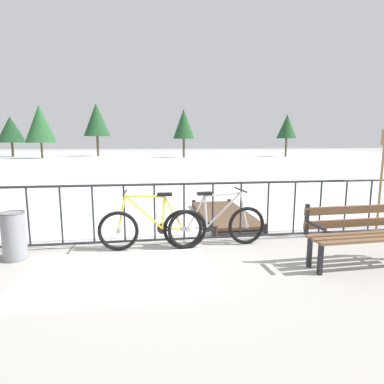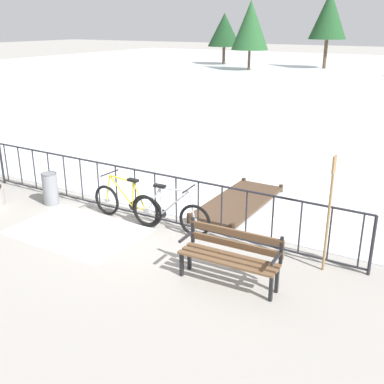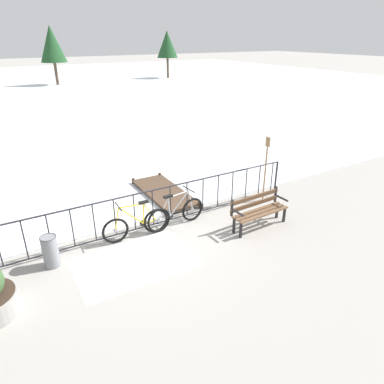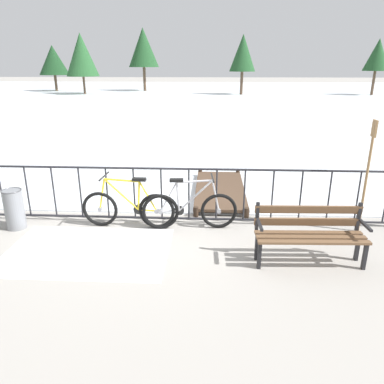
# 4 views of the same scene
# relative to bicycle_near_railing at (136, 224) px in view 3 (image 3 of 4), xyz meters

# --- Properties ---
(ground_plane) EXTENTS (160.00, 160.00, 0.00)m
(ground_plane) POSITION_rel_bicycle_near_railing_xyz_m (0.32, 0.25, -0.37)
(ground_plane) COLOR #9E9991
(frozen_pond) EXTENTS (80.00, 56.00, 0.03)m
(frozen_pond) POSITION_rel_bicycle_near_railing_xyz_m (0.32, 28.65, -0.35)
(frozen_pond) COLOR silver
(frozen_pond) RESTS_ON ground
(snow_patch) EXTENTS (2.59, 1.74, 0.01)m
(snow_patch) POSITION_rel_bicycle_near_railing_xyz_m (-0.47, -0.95, -0.36)
(snow_patch) COLOR white
(snow_patch) RESTS_ON ground
(railing_fence) EXTENTS (9.06, 0.06, 1.07)m
(railing_fence) POSITION_rel_bicycle_near_railing_xyz_m (0.32, 0.25, 0.19)
(railing_fence) COLOR #232328
(railing_fence) RESTS_ON ground
(bicycle_near_railing) EXTENTS (1.71, 0.52, 0.97)m
(bicycle_near_railing) POSITION_rel_bicycle_near_railing_xyz_m (0.00, 0.00, 0.00)
(bicycle_near_railing) COLOR black
(bicycle_near_railing) RESTS_ON ground
(bicycle_second) EXTENTS (1.71, 0.52, 0.97)m
(bicycle_second) POSITION_rel_bicycle_near_railing_xyz_m (1.11, -0.00, 0.00)
(bicycle_second) COLOR black
(bicycle_second) RESTS_ON ground
(park_bench) EXTENTS (1.62, 0.54, 0.89)m
(park_bench) POSITION_rel_bicycle_near_railing_xyz_m (2.96, -1.08, 0.14)
(park_bench) COLOR brown
(park_bench) RESTS_ON ground
(trash_bin) EXTENTS (0.35, 0.35, 0.73)m
(trash_bin) POSITION_rel_bicycle_near_railing_xyz_m (-2.04, -0.15, 0.00)
(trash_bin) COLOR gray
(trash_bin) RESTS_ON ground
(oar_upright) EXTENTS (0.04, 0.16, 1.98)m
(oar_upright) POSITION_rel_bicycle_near_railing_xyz_m (4.14, 0.03, 0.77)
(oar_upright) COLOR #937047
(oar_upright) RESTS_ON ground
(wooden_dock) EXTENTS (1.10, 2.77, 0.20)m
(wooden_dock) POSITION_rel_bicycle_near_railing_xyz_m (1.70, 1.89, -0.25)
(wooden_dock) COLOR #4C3828
(wooden_dock) RESTS_ON ground
(tree_far_west) EXTENTS (2.47, 2.47, 5.49)m
(tree_far_west) POSITION_rel_bicycle_near_railing_xyz_m (4.32, 30.98, 3.43)
(tree_far_west) COLOR brown
(tree_far_west) RESTS_ON ground
(tree_west_mid) EXTENTS (2.33, 2.33, 5.06)m
(tree_west_mid) POSITION_rel_bicycle_near_railing_xyz_m (16.71, 30.92, 3.25)
(tree_west_mid) COLOR brown
(tree_west_mid) RESTS_ON ground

